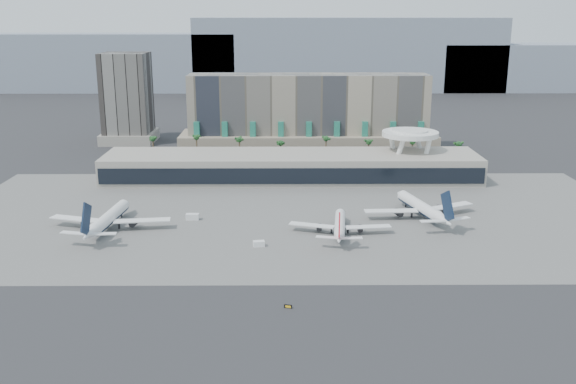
{
  "coord_description": "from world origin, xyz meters",
  "views": [
    {
      "loc": [
        -3.54,
        -175.96,
        73.36
      ],
      "look_at": [
        -2.03,
        40.0,
        13.3
      ],
      "focal_mm": 40.0,
      "sensor_mm": 36.0,
      "label": 1
    }
  ],
  "objects_px": {
    "airliner_left": "(108,219)",
    "airliner_centre": "(340,225)",
    "service_vehicle_b": "(259,244)",
    "airliner_right": "(422,207)",
    "taxiway_sign": "(288,306)",
    "service_vehicle_a": "(192,217)"
  },
  "relations": [
    {
      "from": "airliner_left",
      "to": "service_vehicle_a",
      "type": "xyz_separation_m",
      "value": [
        28.15,
        10.44,
        -2.77
      ]
    },
    {
      "from": "service_vehicle_a",
      "to": "service_vehicle_b",
      "type": "bearing_deg",
      "value": -47.49
    },
    {
      "from": "airliner_right",
      "to": "service_vehicle_b",
      "type": "bearing_deg",
      "value": -167.23
    },
    {
      "from": "airliner_left",
      "to": "service_vehicle_a",
      "type": "height_order",
      "value": "airliner_left"
    },
    {
      "from": "airliner_left",
      "to": "airliner_centre",
      "type": "relative_size",
      "value": 1.23
    },
    {
      "from": "airliner_left",
      "to": "service_vehicle_a",
      "type": "distance_m",
      "value": 30.15
    },
    {
      "from": "airliner_right",
      "to": "taxiway_sign",
      "type": "distance_m",
      "value": 91.48
    },
    {
      "from": "airliner_centre",
      "to": "airliner_right",
      "type": "xyz_separation_m",
      "value": [
        32.08,
        18.32,
        0.73
      ]
    },
    {
      "from": "airliner_left",
      "to": "taxiway_sign",
      "type": "xyz_separation_m",
      "value": [
        62.95,
        -63.57,
        -3.46
      ]
    },
    {
      "from": "airliner_left",
      "to": "service_vehicle_b",
      "type": "relative_size",
      "value": 12.17
    },
    {
      "from": "airliner_right",
      "to": "service_vehicle_b",
      "type": "distance_m",
      "value": 67.07
    },
    {
      "from": "airliner_left",
      "to": "airliner_centre",
      "type": "height_order",
      "value": "airliner_left"
    },
    {
      "from": "airliner_left",
      "to": "service_vehicle_b",
      "type": "xyz_separation_m",
      "value": [
        53.72,
        -17.96,
        -2.98
      ]
    },
    {
      "from": "airliner_centre",
      "to": "service_vehicle_a",
      "type": "height_order",
      "value": "airliner_centre"
    },
    {
      "from": "airliner_centre",
      "to": "taxiway_sign",
      "type": "bearing_deg",
      "value": -101.78
    },
    {
      "from": "airliner_centre",
      "to": "service_vehicle_a",
      "type": "xyz_separation_m",
      "value": [
        -53.06,
        16.02,
        -2.04
      ]
    },
    {
      "from": "airliner_right",
      "to": "service_vehicle_a",
      "type": "relative_size",
      "value": 9.35
    },
    {
      "from": "airliner_right",
      "to": "taxiway_sign",
      "type": "xyz_separation_m",
      "value": [
        -50.33,
        -76.31,
        -3.46
      ]
    },
    {
      "from": "airliner_left",
      "to": "service_vehicle_a",
      "type": "relative_size",
      "value": 9.53
    },
    {
      "from": "airliner_right",
      "to": "airliner_centre",
      "type": "bearing_deg",
      "value": -164.76
    },
    {
      "from": "airliner_right",
      "to": "service_vehicle_a",
      "type": "xyz_separation_m",
      "value": [
        -85.14,
        -2.29,
        -2.77
      ]
    },
    {
      "from": "taxiway_sign",
      "to": "airliner_left",
      "type": "bearing_deg",
      "value": 151.09
    }
  ]
}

